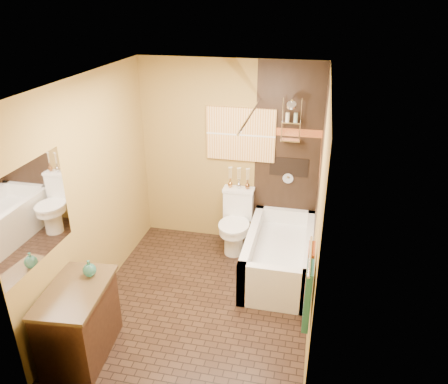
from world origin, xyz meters
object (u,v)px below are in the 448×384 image
(sunset_painting, at_px, (241,135))
(toilet, at_px, (236,222))
(vanity, at_px, (79,322))
(bathtub, at_px, (279,258))

(sunset_painting, height_order, toilet, sunset_painting)
(sunset_painting, distance_m, vanity, 2.94)
(toilet, height_order, vanity, toilet)
(sunset_painting, bearing_deg, vanity, -113.64)
(bathtub, bearing_deg, sunset_painting, 131.49)
(toilet, distance_m, vanity, 2.46)
(sunset_painting, height_order, vanity, sunset_painting)
(vanity, bearing_deg, bathtub, 40.05)
(sunset_painting, relative_size, vanity, 0.99)
(sunset_painting, bearing_deg, bathtub, -48.51)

